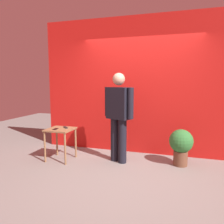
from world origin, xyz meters
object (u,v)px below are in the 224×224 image
object	(u,v)px
standing_person	(119,113)
tv_remote	(66,127)
side_table	(60,134)
potted_plant	(181,144)
cell_phone	(56,129)

from	to	relation	value
standing_person	tv_remote	distance (m)	1.13
side_table	tv_remote	xyz separation A→B (m)	(0.07, 0.09, 0.12)
side_table	tv_remote	world-z (taller)	tv_remote
side_table	potted_plant	bearing A→B (deg)	9.64
side_table	cell_phone	distance (m)	0.15
standing_person	tv_remote	world-z (taller)	standing_person
side_table	tv_remote	bearing A→B (deg)	54.99
cell_phone	potted_plant	size ratio (longest dim) A/B	0.21
cell_phone	potted_plant	bearing A→B (deg)	4.05
standing_person	side_table	bearing A→B (deg)	-167.79
standing_person	side_table	distance (m)	1.24
side_table	tv_remote	size ratio (longest dim) A/B	3.76
cell_phone	side_table	bearing A→B (deg)	48.67
side_table	potted_plant	size ratio (longest dim) A/B	0.93
standing_person	potted_plant	xyz separation A→B (m)	(1.17, 0.15, -0.56)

